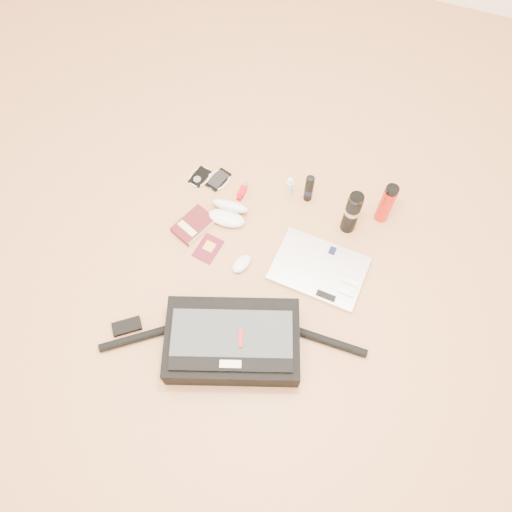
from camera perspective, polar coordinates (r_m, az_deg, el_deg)
name	(u,v)px	position (r m, az deg, el deg)	size (l,w,h in m)	color
ground	(246,279)	(2.08, -1.18, -2.68)	(4.00, 4.00, 0.00)	#B5794B
messenger_bag	(232,341)	(1.92, -2.78, -9.73)	(0.99, 0.46, 0.14)	black
laptop	(319,269)	(2.10, 7.25, -1.52)	(0.39, 0.28, 0.04)	silver
book	(193,225)	(2.20, -7.16, 3.50)	(0.17, 0.20, 0.03)	#4D1417
passport	(208,248)	(2.15, -5.49, 0.87)	(0.11, 0.14, 0.01)	#55101F
mouse	(242,264)	(2.09, -1.66, -0.89)	(0.09, 0.11, 0.03)	silver
sunglasses_case	(228,212)	(2.19, -3.19, 5.02)	(0.17, 0.15, 0.10)	white
ipod	(200,177)	(2.34, -6.45, 8.98)	(0.11, 0.11, 0.01)	black
phone	(218,180)	(2.32, -4.31, 8.69)	(0.12, 0.13, 0.01)	black
inhaler	(242,191)	(2.28, -1.57, 7.44)	(0.03, 0.10, 0.03)	#BE0911
spray_bottle	(290,188)	(2.24, 3.86, 7.82)	(0.03, 0.03, 0.12)	#A6CFE7
aerosol_can	(309,188)	(2.21, 6.08, 7.71)	(0.05, 0.05, 0.16)	black
thermos_black	(352,213)	(2.12, 10.90, 4.89)	(0.08, 0.08, 0.24)	black
thermos_red	(386,204)	(2.19, 14.67, 5.82)	(0.07, 0.07, 0.22)	red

